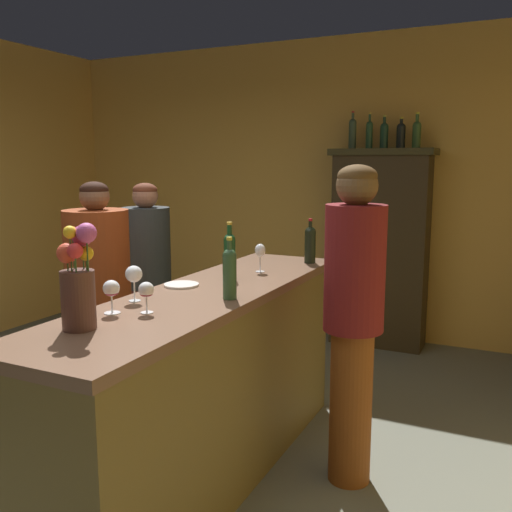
{
  "coord_description": "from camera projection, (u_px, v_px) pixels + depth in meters",
  "views": [
    {
      "loc": [
        2.06,
        -2.13,
        1.7
      ],
      "look_at": [
        0.79,
        0.53,
        1.21
      ],
      "focal_mm": 39.33,
      "sensor_mm": 36.0,
      "label": 1
    }
  ],
  "objects": [
    {
      "name": "wine_bottle_pinot",
      "position": [
        230.0,
        271.0,
        2.69
      ],
      "size": [
        0.07,
        0.07,
        0.3
      ],
      "color": "#2D4F2F",
      "rests_on": "bar_counter"
    },
    {
      "name": "wine_bottle_chardonnay",
      "position": [
        310.0,
        243.0,
        3.67
      ],
      "size": [
        0.07,
        0.07,
        0.29
      ],
      "color": "black",
      "rests_on": "bar_counter"
    },
    {
      "name": "display_cabinet",
      "position": [
        380.0,
        245.0,
        5.17
      ],
      "size": [
        0.93,
        0.39,
        1.82
      ],
      "color": "#2F2615",
      "rests_on": "ground"
    },
    {
      "name": "wine_glass_spare",
      "position": [
        146.0,
        291.0,
        2.44
      ],
      "size": [
        0.07,
        0.07,
        0.14
      ],
      "color": "white",
      "rests_on": "bar_counter"
    },
    {
      "name": "display_bottle_midleft",
      "position": [
        369.0,
        133.0,
        5.07
      ],
      "size": [
        0.06,
        0.06,
        0.32
      ],
      "color": "#224429",
      "rests_on": "display_cabinet"
    },
    {
      "name": "wine_bottle_malbec",
      "position": [
        230.0,
        253.0,
        3.16
      ],
      "size": [
        0.07,
        0.07,
        0.32
      ],
      "color": "#153E1D",
      "rests_on": "bar_counter"
    },
    {
      "name": "display_bottle_right",
      "position": [
        417.0,
        133.0,
        4.89
      ],
      "size": [
        0.07,
        0.07,
        0.31
      ],
      "color": "#2E5026",
      "rests_on": "display_cabinet"
    },
    {
      "name": "wine_glass_mid",
      "position": [
        134.0,
        275.0,
        2.64
      ],
      "size": [
        0.08,
        0.08,
        0.17
      ],
      "color": "white",
      "rests_on": "bar_counter"
    },
    {
      "name": "patron_near_entrance",
      "position": [
        148.0,
        279.0,
        4.12
      ],
      "size": [
        0.34,
        0.34,
        1.55
      ],
      "rotation": [
        0.0,
        0.0,
        -0.35
      ],
      "color": "maroon",
      "rests_on": "ground"
    },
    {
      "name": "floor",
      "position": [
        83.0,
        478.0,
        3.05
      ],
      "size": [
        8.35,
        8.35,
        0.0
      ],
      "primitive_type": "plane",
      "color": "#636759",
      "rests_on": "ground"
    },
    {
      "name": "bartender",
      "position": [
        353.0,
        309.0,
        2.89
      ],
      "size": [
        0.31,
        0.31,
        1.69
      ],
      "rotation": [
        0.0,
        0.0,
        3.35
      ],
      "color": "brown",
      "rests_on": "ground"
    },
    {
      "name": "display_bottle_left",
      "position": [
        352.0,
        132.0,
        5.13
      ],
      "size": [
        0.07,
        0.07,
        0.34
      ],
      "color": "#304533",
      "rests_on": "display_cabinet"
    },
    {
      "name": "bar_counter",
      "position": [
        208.0,
        386.0,
        2.97
      ],
      "size": [
        0.61,
        2.4,
        1.05
      ],
      "color": "brown",
      "rests_on": "ground"
    },
    {
      "name": "wall_back",
      "position": [
        302.0,
        188.0,
        5.72
      ],
      "size": [
        5.41,
        0.12,
        2.89
      ],
      "primitive_type": "cube",
      "color": "gold",
      "rests_on": "ground"
    },
    {
      "name": "wine_glass_front",
      "position": [
        111.0,
        290.0,
        2.43
      ],
      "size": [
        0.07,
        0.07,
        0.15
      ],
      "color": "white",
      "rests_on": "bar_counter"
    },
    {
      "name": "display_bottle_center",
      "position": [
        384.0,
        134.0,
        5.01
      ],
      "size": [
        0.07,
        0.07,
        0.29
      ],
      "color": "#183726",
      "rests_on": "display_cabinet"
    },
    {
      "name": "patron_redhead",
      "position": [
        99.0,
        298.0,
        3.51
      ],
      "size": [
        0.4,
        0.4,
        1.59
      ],
      "rotation": [
        0.0,
        0.0,
        -0.07
      ],
      "color": "#AAB09D",
      "rests_on": "ground"
    },
    {
      "name": "flower_arrangement",
      "position": [
        78.0,
        280.0,
        2.19
      ],
      "size": [
        0.16,
        0.15,
        0.42
      ],
      "color": "#51322A",
      "rests_on": "bar_counter"
    },
    {
      "name": "display_bottle_midright",
      "position": [
        401.0,
        134.0,
        4.95
      ],
      "size": [
        0.08,
        0.08,
        0.27
      ],
      "color": "black",
      "rests_on": "display_cabinet"
    },
    {
      "name": "wine_glass_rear",
      "position": [
        260.0,
        251.0,
        3.36
      ],
      "size": [
        0.06,
        0.06,
        0.17
      ],
      "color": "white",
      "rests_on": "bar_counter"
    },
    {
      "name": "cheese_plate",
      "position": [
        181.0,
        285.0,
        2.99
      ],
      "size": [
        0.19,
        0.19,
        0.01
      ],
      "primitive_type": "cylinder",
      "color": "white",
      "rests_on": "bar_counter"
    }
  ]
}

